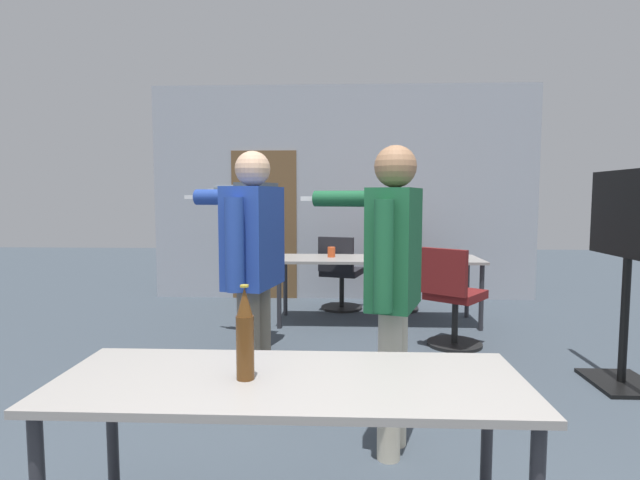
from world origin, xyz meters
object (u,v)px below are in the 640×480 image
(office_chair_near_pushed, at_px, (340,275))
(beer_bottle, at_px, (245,335))
(person_center_tall, at_px, (392,269))
(office_chair_side_rolled, at_px, (452,300))
(person_near_casual, at_px, (256,233))
(office_chair_far_left, at_px, (399,273))
(drink_cup, at_px, (331,252))
(tv_screen, at_px, (628,253))
(person_left_plaid, at_px, (252,257))

(office_chair_near_pushed, xyz_separation_m, beer_bottle, (-0.35, -4.35, 0.47))
(person_center_tall, xyz_separation_m, beer_bottle, (-0.63, -0.89, -0.12))
(person_center_tall, xyz_separation_m, office_chair_side_rolled, (0.77, 1.96, -0.58))
(person_near_casual, xyz_separation_m, office_chair_far_left, (1.52, 1.77, -0.64))
(drink_cup, bearing_deg, office_chair_side_rolled, -39.45)
(tv_screen, relative_size, drink_cup, 14.08)
(person_center_tall, xyz_separation_m, drink_cup, (-0.38, 2.91, -0.23))
(person_center_tall, distance_m, office_chair_near_pushed, 3.53)
(tv_screen, height_order, person_center_tall, person_center_tall)
(person_left_plaid, xyz_separation_m, office_chair_near_pushed, (0.58, 2.93, -0.59))
(person_left_plaid, xyz_separation_m, office_chair_side_rolled, (1.63, 1.42, -0.57))
(office_chair_far_left, bearing_deg, person_center_tall, 101.66)
(drink_cup, bearing_deg, office_chair_near_pushed, 80.06)
(office_chair_far_left, bearing_deg, office_chair_side_rolled, 119.60)
(person_center_tall, bearing_deg, person_left_plaid, 76.40)
(person_near_casual, distance_m, person_left_plaid, 1.30)
(person_near_casual, xyz_separation_m, office_chair_side_rolled, (1.83, 0.14, -0.64))
(office_chair_far_left, xyz_separation_m, drink_cup, (-0.85, -0.68, 0.34))
(person_center_tall, bearing_deg, person_near_casual, 48.33)
(person_left_plaid, xyz_separation_m, person_center_tall, (0.86, -0.53, 0.00))
(tv_screen, relative_size, office_chair_near_pushed, 1.74)
(office_chair_near_pushed, relative_size, beer_bottle, 2.60)
(office_chair_side_rolled, xyz_separation_m, drink_cup, (-1.15, 0.95, 0.34))
(office_chair_side_rolled, relative_size, drink_cup, 8.27)
(tv_screen, relative_size, person_near_casual, 0.91)
(office_chair_far_left, height_order, office_chair_side_rolled, same)
(office_chair_side_rolled, distance_m, drink_cup, 1.53)
(tv_screen, bearing_deg, person_left_plaid, -79.14)
(person_near_casual, bearing_deg, beer_bottle, -152.66)
(office_chair_far_left, xyz_separation_m, beer_bottle, (-1.10, -4.47, 0.45))
(person_near_casual, xyz_separation_m, person_center_tall, (1.06, -1.82, -0.06))
(tv_screen, bearing_deg, office_chair_far_left, -151.32)
(person_left_plaid, xyz_separation_m, beer_bottle, (0.23, -1.42, -0.12))
(office_chair_far_left, distance_m, office_chair_near_pushed, 0.76)
(person_center_tall, relative_size, beer_bottle, 4.72)
(person_near_casual, relative_size, office_chair_near_pushed, 1.91)
(person_center_tall, height_order, beer_bottle, person_center_tall)
(tv_screen, relative_size, office_chair_far_left, 1.70)
(office_chair_near_pushed, distance_m, drink_cup, 0.67)
(office_chair_far_left, height_order, drink_cup, office_chair_far_left)
(person_near_casual, relative_size, person_center_tall, 1.05)
(tv_screen, xyz_separation_m, person_center_tall, (-1.85, -1.05, 0.02))
(office_chair_near_pushed, bearing_deg, office_chair_side_rolled, -38.75)
(office_chair_side_rolled, bearing_deg, office_chair_far_left, 138.07)
(office_chair_far_left, bearing_deg, person_left_plaid, 85.52)
(person_near_casual, distance_m, person_center_tall, 2.11)
(person_left_plaid, relative_size, beer_bottle, 4.78)
(person_left_plaid, bearing_deg, office_chair_side_rolled, -36.61)
(tv_screen, bearing_deg, drink_cup, -129.66)
(office_chair_side_rolled, height_order, office_chair_near_pushed, office_chair_side_rolled)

